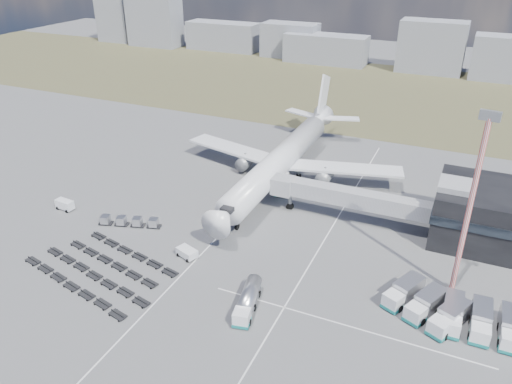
% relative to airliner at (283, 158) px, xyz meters
% --- Properties ---
extents(ground, '(420.00, 420.00, 0.00)m').
position_rel_airliner_xyz_m(ground, '(0.00, -32.38, -5.29)').
color(ground, '#565659').
rests_on(ground, ground).
extents(grass_strip, '(420.00, 90.00, 0.01)m').
position_rel_airliner_xyz_m(grass_strip, '(0.00, 77.62, -5.29)').
color(grass_strip, '#453F29').
rests_on(grass_strip, ground).
extents(lane_markings, '(47.12, 110.00, 0.01)m').
position_rel_airliner_xyz_m(lane_markings, '(9.77, -29.38, -5.29)').
color(lane_markings, silver).
rests_on(lane_markings, ground).
extents(jet_bridge, '(30.30, 3.80, 7.05)m').
position_rel_airliner_xyz_m(jet_bridge, '(15.90, -11.95, -0.24)').
color(jet_bridge, '#939399').
rests_on(jet_bridge, ground).
extents(airliner, '(51.59, 64.53, 17.62)m').
position_rel_airliner_xyz_m(airliner, '(0.00, 0.00, 0.00)').
color(airliner, white).
rests_on(airliner, ground).
extents(skyline, '(290.61, 22.79, 25.70)m').
position_rel_airliner_xyz_m(skyline, '(-5.29, 117.64, 3.71)').
color(skyline, gray).
rests_on(skyline, ground).
extents(fuel_tanker, '(4.15, 9.61, 3.02)m').
position_rel_airliner_xyz_m(fuel_tanker, '(11.20, -42.80, -3.78)').
color(fuel_tanker, white).
rests_on(fuel_tanker, ground).
extents(pushback_tug, '(4.11, 3.15, 1.60)m').
position_rel_airliner_xyz_m(pushback_tug, '(-3.77, -34.96, -4.49)').
color(pushback_tug, white).
rests_on(pushback_tug, ground).
extents(utility_van, '(3.94, 2.09, 2.06)m').
position_rel_airliner_xyz_m(utility_van, '(-34.61, -30.58, -4.26)').
color(utility_van, white).
rests_on(utility_van, ground).
extents(catering_truck, '(4.87, 7.50, 3.20)m').
position_rel_airliner_xyz_m(catering_truck, '(1.81, -5.25, -3.66)').
color(catering_truck, white).
rests_on(catering_truck, ground).
extents(service_trucks_near, '(12.22, 11.02, 3.04)m').
position_rel_airliner_xyz_m(service_trucks_near, '(34.95, -33.34, -3.64)').
color(service_trucks_near, white).
rests_on(service_trucks_near, ground).
extents(service_trucks_far, '(10.07, 7.67, 3.03)m').
position_rel_airliner_xyz_m(service_trucks_far, '(42.33, -33.77, -3.64)').
color(service_trucks_far, white).
rests_on(service_trucks_far, ground).
extents(uld_row, '(11.90, 4.96, 1.66)m').
position_rel_airliner_xyz_m(uld_row, '(-18.98, -30.53, -4.30)').
color(uld_row, black).
rests_on(uld_row, ground).
extents(baggage_dollies, '(26.17, 17.85, 0.66)m').
position_rel_airliner_xyz_m(baggage_dollies, '(-14.67, -43.99, -4.96)').
color(baggage_dollies, black).
rests_on(baggage_dollies, ground).
extents(floodlight_mast, '(2.74, 2.22, 28.76)m').
position_rel_airliner_xyz_m(floodlight_mast, '(38.11, -26.05, 9.12)').
color(floodlight_mast, red).
rests_on(floodlight_mast, ground).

